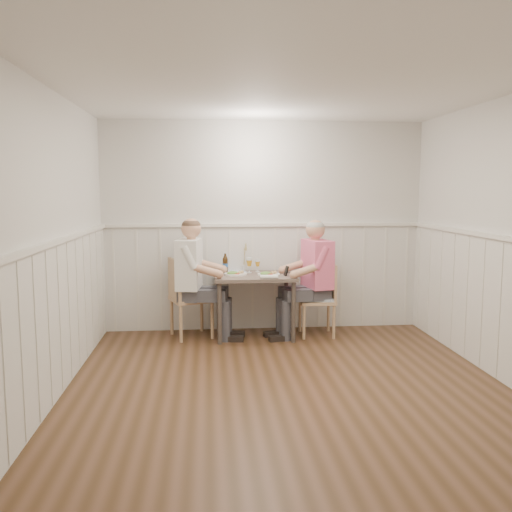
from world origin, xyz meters
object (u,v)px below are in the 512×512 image
Objects in this scene: grass_vase at (244,258)px; dining_table at (255,283)px; diner_cream at (193,288)px; chair_left at (187,295)px; man_in_pink at (314,287)px; chair_right at (321,297)px; beer_bottle at (225,264)px.

dining_table is at bearing -70.79° from grass_vase.
diner_cream reaches higher than grass_vase.
man_in_pink is at bearing -2.66° from chair_left.
diner_cream is at bearing -179.65° from chair_right.
dining_table is 1.08× the size of chair_right.
chair_left is 0.85m from grass_vase.
man_in_pink is 6.10× the size of beer_bottle.
beer_bottle is at bearing 166.59° from man_in_pink.
grass_vase is at bearing 21.33° from chair_left.
man_in_pink is at bearing -22.84° from grass_vase.
chair_right is 1.54m from diner_cream.
beer_bottle is (-0.34, 0.22, 0.20)m from dining_table.
chair_right is 0.93× the size of chair_left.
chair_right is at bearing 8.92° from man_in_pink.
dining_table is at bearing 2.17° from diner_cream.
man_in_pink is at bearing -171.08° from chair_right.
grass_vase is (-0.11, 0.31, 0.26)m from dining_table.
grass_vase is at bearing 157.16° from man_in_pink.
chair_right is 0.62× the size of man_in_pink.
chair_right is at bearing -1.28° from dining_table.
diner_cream is at bearing -38.75° from chair_left.
grass_vase is (0.70, 0.27, 0.40)m from chair_left.
man_in_pink is 3.90× the size of grass_vase.
chair_right is 3.76× the size of beer_bottle.
chair_right is 0.60× the size of diner_cream.
man_in_pink is (1.52, -0.07, 0.08)m from chair_left.
man_in_pink is (-0.10, -0.02, 0.12)m from chair_right.
beer_bottle is at bearing 168.46° from chair_right.
chair_left is 0.14m from diner_cream.
man_in_pink is (0.71, -0.03, -0.05)m from dining_table.
chair_left reaches higher than chair_right.
dining_table is 0.45m from beer_bottle.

